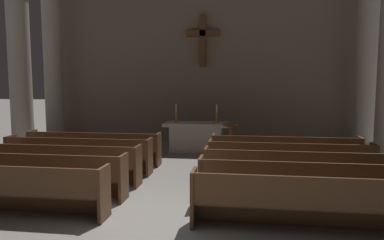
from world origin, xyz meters
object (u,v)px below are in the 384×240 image
pew_left_row_4 (78,155)px  altar (196,136)px  pew_left_row_1 (1,189)px  pew_right_row_2 (303,185)px  pew_left_row_5 (94,148)px  column_left_fourth (53,68)px  lectern (230,142)px  candlestick_left (176,116)px  column_left_third (20,65)px  pew_right_row_1 (314,203)px  pew_left_row_2 (33,174)px  pew_right_row_5 (285,153)px  pew_right_row_4 (289,161)px  pew_left_row_3 (58,163)px  candlestick_right (217,117)px  column_right_fourth (366,66)px  pew_right_row_3 (296,171)px

pew_left_row_4 → altar: size_ratio=1.79×
pew_left_row_1 → pew_left_row_4: (0.00, 3.08, 0.00)m
pew_right_row_2 → altar: size_ratio=1.79×
pew_left_row_5 → column_left_fourth: bearing=131.5°
column_left_fourth → lectern: (7.02, -2.36, -2.40)m
candlestick_left → column_left_third: bearing=-169.0°
column_left_third → pew_right_row_2: bearing=-27.3°
pew_right_row_1 → pew_left_row_2: bearing=169.3°
pew_right_row_5 → pew_right_row_4: bearing=-90.0°
candlestick_left → pew_left_row_3: bearing=-114.9°
pew_left_row_4 → pew_right_row_2: size_ratio=1.00×
pew_left_row_2 → pew_left_row_5: bearing=90.0°
pew_right_row_4 → pew_left_row_1: bearing=-150.6°
candlestick_right → pew_right_row_1: bearing=-72.5°
pew_left_row_1 → pew_left_row_3: bearing=90.0°
pew_left_row_5 → column_right_fourth: size_ratio=0.65×
pew_left_row_1 → pew_left_row_2: (0.00, 1.03, 0.00)m
pew_left_row_2 → pew_left_row_4: (0.00, 2.05, 0.00)m
pew_left_row_4 → lectern: size_ratio=3.42×
pew_right_row_4 → lectern: size_ratio=3.42×
pew_left_row_1 → candlestick_right: (3.42, 6.42, 0.73)m
column_left_fourth → pew_left_row_3: bearing=-60.9°
pew_right_row_2 → pew_left_row_5: bearing=150.6°
pew_left_row_4 → column_right_fourth: bearing=27.8°
pew_left_row_2 → column_right_fourth: size_ratio=0.65×
lectern → column_left_fourth: bearing=161.4°
pew_right_row_1 → lectern: size_ratio=3.42×
pew_left_row_2 → lectern: lectern is taller
pew_right_row_1 → candlestick_left: 7.31m
altar → pew_right_row_1: bearing=-67.0°
pew_left_row_4 → pew_right_row_5: 5.55m
pew_right_row_5 → altar: size_ratio=1.79×
pew_right_row_1 → pew_right_row_4: same height
pew_left_row_2 → pew_left_row_3: 1.03m
pew_left_row_3 → pew_left_row_4: 1.03m
pew_right_row_5 → column_left_third: 8.98m
pew_left_row_4 → column_left_fourth: (-3.08, 4.50, 2.47)m
altar → lectern: 1.71m
pew_right_row_3 → pew_left_row_1: bearing=-159.4°
pew_left_row_2 → pew_right_row_5: size_ratio=1.00×
altar → candlestick_right: bearing=-0.0°
pew_left_row_1 → pew_right_row_1: (5.45, 0.00, 0.00)m
lectern → pew_left_row_4: bearing=-151.4°
pew_left_row_4 → pew_right_row_4: 5.45m
pew_right_row_3 → candlestick_left: size_ratio=6.37×
pew_right_row_3 → altar: 5.15m
lectern → pew_left_row_2: bearing=-133.2°
pew_left_row_1 → pew_left_row_5: same height
pew_right_row_2 → pew_right_row_3: (0.00, 1.03, 0.00)m
pew_right_row_1 → pew_right_row_5: 4.10m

